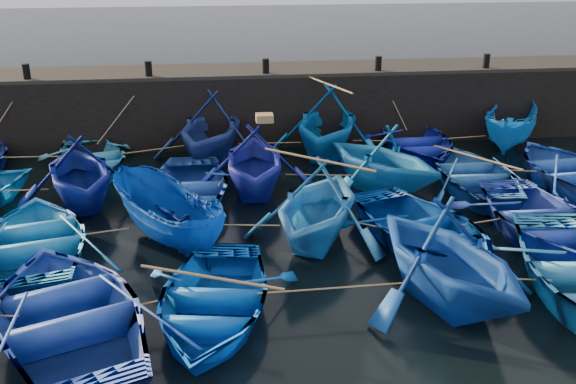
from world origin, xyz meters
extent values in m
plane|color=black|center=(0.00, 0.00, 0.00)|extent=(120.00, 120.00, 0.00)
cube|color=black|center=(0.00, 10.50, 1.25)|extent=(26.00, 2.50, 2.50)
cube|color=black|center=(0.00, 10.50, 2.56)|extent=(26.00, 2.50, 0.12)
cylinder|color=black|center=(-8.00, 9.60, 2.87)|extent=(0.24, 0.24, 0.50)
cylinder|color=black|center=(-4.00, 9.60, 2.87)|extent=(0.24, 0.24, 0.50)
cylinder|color=black|center=(0.00, 9.60, 2.87)|extent=(0.24, 0.24, 0.50)
cylinder|color=black|center=(4.00, 9.60, 2.87)|extent=(0.24, 0.24, 0.50)
cylinder|color=black|center=(8.00, 9.60, 2.87)|extent=(0.24, 0.24, 0.50)
imported|color=#3187D2|center=(-5.81, 7.48, 0.46)|extent=(4.33, 5.15, 0.91)
imported|color=navy|center=(-1.98, 8.14, 1.18)|extent=(4.91, 5.34, 2.35)
imported|color=#075EAF|center=(1.93, 8.03, 1.24)|extent=(5.38, 5.79, 2.49)
imported|color=navy|center=(5.03, 7.82, 0.48)|extent=(3.44, 4.74, 0.97)
imported|color=blue|center=(8.48, 8.00, 0.84)|extent=(3.70, 4.54, 1.68)
imported|color=navy|center=(-5.62, 4.59, 1.08)|extent=(4.54, 4.92, 2.15)
imported|color=#1E489B|center=(-2.74, 4.27, 0.51)|extent=(3.76, 5.08, 1.02)
imported|color=navy|center=(-0.75, 4.96, 1.08)|extent=(3.78, 4.32, 2.17)
imported|color=#1468AF|center=(2.96, 4.65, 1.06)|extent=(5.20, 5.31, 2.12)
imported|color=#1C508D|center=(5.78, 4.55, 0.48)|extent=(3.53, 4.78, 0.96)
imported|color=#1C4598|center=(8.77, 4.24, 0.54)|extent=(4.13, 5.49, 1.08)
imported|color=blue|center=(-6.10, 1.44, 0.51)|extent=(4.50, 5.56, 1.02)
imported|color=navy|center=(-3.13, 1.71, 0.80)|extent=(3.59, 4.30, 1.60)
imported|color=blue|center=(0.49, 1.42, 1.08)|extent=(5.01, 5.27, 2.17)
imported|color=navy|center=(3.05, 0.92, 0.51)|extent=(4.88, 5.77, 1.02)
imported|color=#233BA5|center=(6.09, 1.18, 0.51)|extent=(3.61, 4.96, 1.01)
imported|color=#1E3E9B|center=(-4.73, -1.94, 0.57)|extent=(5.68, 6.57, 1.14)
imported|color=blue|center=(-2.10, -1.68, 0.47)|extent=(4.01, 5.05, 0.94)
imported|color=#0F4195|center=(2.64, -1.63, 1.14)|extent=(4.96, 5.33, 2.28)
cube|color=olive|center=(-0.45, 4.96, 2.28)|extent=(0.48, 0.42, 0.22)
cylinder|color=tan|center=(-7.66, 7.54, 0.55)|extent=(1.90, 0.15, 0.04)
cylinder|color=tan|center=(-3.90, 7.81, 0.55)|extent=(2.04, 0.69, 0.04)
cylinder|color=tan|center=(-0.03, 8.09, 0.55)|extent=(2.12, 0.15, 0.04)
cylinder|color=tan|center=(3.48, 7.93, 0.55)|extent=(1.31, 0.24, 0.04)
cylinder|color=tan|center=(6.76, 7.91, 0.55)|extent=(1.65, 0.21, 0.04)
cylinder|color=tan|center=(-7.30, 4.60, 0.55)|extent=(1.55, 0.06, 0.04)
cylinder|color=tan|center=(-4.18, 4.43, 0.55)|extent=(1.09, 0.36, 0.04)
cylinder|color=tan|center=(-1.75, 4.61, 0.55)|extent=(0.22, 0.71, 0.04)
cylinder|color=tan|center=(1.10, 4.81, 0.55)|extent=(1.92, 0.35, 0.04)
cylinder|color=tan|center=(4.37, 4.60, 0.55)|extent=(1.02, 0.14, 0.04)
cylinder|color=tan|center=(7.27, 4.39, 0.55)|extent=(1.20, 0.35, 0.04)
cylinder|color=tan|center=(-4.61, 1.58, 0.55)|extent=(1.17, 0.30, 0.04)
cylinder|color=tan|center=(-1.32, 1.57, 0.55)|extent=(1.83, 0.32, 0.04)
cylinder|color=tan|center=(1.77, 1.17, 0.55)|extent=(0.78, 0.53, 0.04)
cylinder|color=tan|center=(4.57, 1.05, 0.55)|extent=(1.25, 0.30, 0.04)
cylinder|color=tan|center=(-3.41, -1.81, 0.55)|extent=(0.84, 0.30, 0.04)
cylinder|color=tan|center=(0.27, -1.65, 0.55)|extent=(2.94, 0.09, 0.04)
cylinder|color=tan|center=(4.17, -1.76, 0.55)|extent=(1.25, 0.30, 0.04)
cylinder|color=tan|center=(-8.76, 9.15, 1.58)|extent=(1.55, 0.75, 2.09)
cylinder|color=tan|center=(-4.91, 9.09, 1.58)|extent=(1.85, 0.86, 2.09)
cylinder|color=tan|center=(-0.99, 9.42, 1.58)|extent=(2.01, 0.20, 2.09)
cylinder|color=tan|center=(0.97, 9.36, 1.58)|extent=(1.96, 0.31, 2.09)
cylinder|color=tan|center=(4.52, 9.26, 1.58)|extent=(1.08, 0.52, 2.09)
cylinder|color=tan|center=(8.24, 9.35, 1.58)|extent=(0.53, 0.35, 2.08)
cylinder|color=#99724C|center=(1.93, 8.03, 2.52)|extent=(1.08, 2.84, 0.06)
cylinder|color=#99724C|center=(5.78, 4.55, 0.99)|extent=(1.77, 2.49, 0.06)
cylinder|color=#99724C|center=(0.49, 1.42, 2.20)|extent=(2.34, 1.97, 0.06)
cylinder|color=#99724C|center=(-2.10, -1.68, 0.97)|extent=(2.74, 1.32, 0.06)
camera|label=1|loc=(-1.92, -12.59, 7.06)|focal=40.00mm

